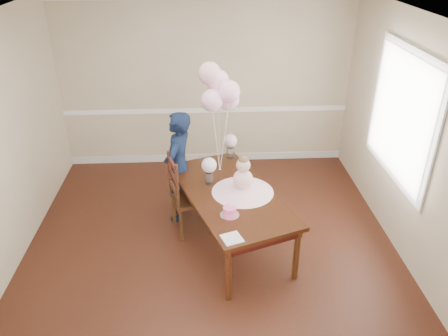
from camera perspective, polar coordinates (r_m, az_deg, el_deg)
floor at (r=5.32m, az=-1.61°, el=-11.43°), size 4.50×5.00×0.00m
ceiling at (r=4.15m, az=-2.14°, el=18.56°), size 4.50×5.00×0.02m
wall_back at (r=6.90m, az=-2.38°, el=11.04°), size 4.50×0.02×2.70m
wall_right at (r=5.13m, az=24.19°, el=2.13°), size 0.02×5.00×2.70m
chair_rail_trim at (r=7.04m, az=-2.31°, el=7.52°), size 4.50×0.02×0.07m
baseboard_trim at (r=7.38m, az=-2.18°, el=1.42°), size 4.50×0.02×0.12m
window_frame at (r=5.46m, az=22.23°, el=6.35°), size 0.02×1.66×1.56m
window_blinds at (r=5.45m, az=22.06°, el=6.35°), size 0.01×1.50×1.40m
dining_table_top at (r=5.14m, az=0.76°, el=-3.41°), size 1.56×2.13×0.05m
table_apron at (r=5.18m, az=0.75°, el=-4.09°), size 1.44×2.01×0.10m
table_leg_fl at (r=4.58m, az=0.56°, el=-13.71°), size 0.09×0.09×0.67m
table_leg_fr at (r=4.88m, az=9.44°, el=-11.03°), size 0.09×0.09×0.67m
table_leg_bl at (r=5.92m, az=-6.31°, el=-3.01°), size 0.09×0.09×0.67m
table_leg_br at (r=6.16m, az=0.86°, el=-1.49°), size 0.09×0.09×0.67m
baby_skirt at (r=5.12m, az=2.46°, el=-2.65°), size 0.94×0.94×0.10m
baby_torso at (r=5.06m, az=2.49°, el=-1.44°), size 0.23×0.23×0.23m
baby_head at (r=4.97m, az=2.53°, el=0.39°), size 0.16×0.16×0.16m
baby_hair at (r=4.94m, az=2.55°, el=0.98°), size 0.12×0.12×0.12m
cake_platter at (r=4.73m, az=0.74°, el=-6.15°), size 0.27×0.27×0.01m
birthday_cake at (r=4.70m, az=0.75°, el=-5.63°), size 0.18×0.18×0.10m
cake_flower_a at (r=4.67m, az=0.75°, el=-5.00°), size 0.03×0.03×0.03m
cake_flower_b at (r=4.69m, az=0.98°, el=-4.80°), size 0.03×0.03×0.03m
rose_vase_near at (r=5.27m, az=-1.93°, el=-1.28°), size 0.12×0.12×0.15m
roses_near at (r=5.19m, az=-1.96°, el=0.38°), size 0.18×0.18×0.18m
rose_vase_far at (r=5.87m, az=0.81°, el=2.04°), size 0.12×0.12×0.15m
roses_far at (r=5.80m, az=0.82°, el=3.57°), size 0.18×0.18×0.18m
napkin at (r=4.40m, az=1.05°, el=-9.17°), size 0.25×0.25×0.01m
balloon_weight at (r=5.58m, az=-0.52°, el=-0.28°), size 0.05×0.05×0.02m
balloon_a at (r=5.15m, az=-1.57°, el=8.84°), size 0.27×0.27×0.27m
balloon_b at (r=5.15m, az=0.64°, el=9.96°), size 0.27×0.27×0.27m
balloon_c at (r=5.22m, az=-0.80°, el=11.32°), size 0.27×0.27×0.27m
balloon_d at (r=5.17m, az=-1.89°, el=12.26°), size 0.27×0.27×0.27m
balloon_e at (r=5.32m, az=0.56°, el=8.95°), size 0.27×0.27×0.27m
balloon_ribbon_a at (r=5.38m, az=-1.02°, el=3.40°), size 0.08×0.03×0.80m
balloon_ribbon_b at (r=5.37m, az=0.03°, el=3.93°), size 0.11×0.02×0.90m
balloon_ribbon_c at (r=5.40m, az=-0.65°, el=4.62°), size 0.02×0.09×1.00m
balloon_ribbon_d at (r=5.37m, az=-1.17°, el=5.05°), size 0.11×0.07×1.09m
balloon_ribbon_e at (r=5.46m, az=0.00°, el=3.54°), size 0.11×0.11×0.75m
dining_chair_seat at (r=5.50m, az=-4.31°, el=-3.90°), size 0.58×0.58×0.05m
chair_leg_fl at (r=5.45m, az=-5.60°, el=-7.46°), size 0.05×0.05×0.45m
chair_leg_fr at (r=5.53m, az=-1.77°, el=-6.71°), size 0.05×0.05×0.45m
chair_leg_bl at (r=5.75m, az=-6.57°, el=-5.35°), size 0.05×0.05×0.45m
chair_leg_br at (r=5.83m, az=-2.94°, el=-4.68°), size 0.05×0.05×0.45m
chair_back_post_l at (r=5.14m, az=-6.12°, el=-2.49°), size 0.05×0.05×0.59m
chair_back_post_r at (r=5.46m, az=-7.10°, el=-0.56°), size 0.05×0.05×0.59m
chair_slat_low at (r=5.37m, az=-6.55°, el=-2.67°), size 0.15×0.41×0.05m
chair_slat_mid at (r=5.28m, az=-6.65°, el=-1.10°), size 0.15×0.41×0.05m
chair_slat_top at (r=5.20m, az=-6.75°, el=0.52°), size 0.15×0.41×0.05m
woman at (r=5.64m, az=-5.94°, el=0.12°), size 0.53×0.64×1.50m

